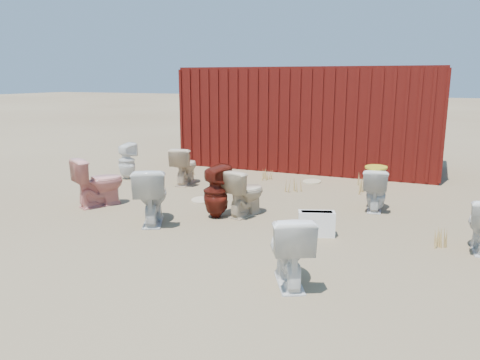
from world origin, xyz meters
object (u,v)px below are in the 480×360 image
at_px(toilet_back_beige_right, 245,192).
at_px(loose_tank, 316,224).
at_px(shipping_container, 312,117).
at_px(toilet_back_beige_left, 185,166).
at_px(toilet_back_a, 127,161).
at_px(toilet_front_c, 289,249).
at_px(toilet_front_a, 151,195).
at_px(toilet_front_maroon, 216,192).
at_px(toilet_back_e, 376,191).
at_px(toilet_back_yellowlid, 375,189).
at_px(toilet_front_pink, 99,182).

xyz_separation_m(toilet_back_beige_right, loose_tank, (1.29, -0.55, -0.20)).
bearing_deg(shipping_container, toilet_back_beige_left, -121.28).
bearing_deg(toilet_back_a, toilet_front_c, 155.99).
bearing_deg(shipping_container, toilet_back_beige_right, -88.50).
xyz_separation_m(toilet_front_a, toilet_front_maroon, (0.77, 0.63, -0.01)).
distance_m(toilet_back_e, loose_tank, 1.69).
xyz_separation_m(toilet_back_beige_left, toilet_back_e, (3.90, -0.58, -0.04)).
height_order(toilet_back_beige_left, loose_tank, toilet_back_beige_left).
distance_m(toilet_back_a, toilet_back_beige_left, 1.42).
height_order(toilet_front_a, toilet_back_e, toilet_front_a).
relative_size(toilet_front_a, toilet_front_c, 1.09).
height_order(toilet_front_c, toilet_back_yellowlid, toilet_front_c).
height_order(shipping_container, toilet_back_beige_right, shipping_container).
bearing_deg(toilet_back_beige_left, toilet_back_beige_right, 132.16).
bearing_deg(toilet_front_maroon, loose_tank, -159.98).
distance_m(toilet_front_c, toilet_back_a, 6.10).
height_order(shipping_container, loose_tank, shipping_container).
height_order(toilet_back_beige_left, toilet_back_e, toilet_back_beige_left).
xyz_separation_m(toilet_back_e, loose_tank, (-0.61, -1.57, -0.17)).
bearing_deg(loose_tank, toilet_back_beige_right, 138.26).
relative_size(toilet_back_e, loose_tank, 1.38).
xyz_separation_m(toilet_front_maroon, toilet_back_e, (2.28, 1.32, -0.07)).
relative_size(shipping_container, toilet_back_yellowlid, 8.46).
height_order(toilet_back_e, loose_tank, toilet_back_e).
xyz_separation_m(toilet_back_beige_left, loose_tank, (3.29, -2.15, -0.21)).
distance_m(toilet_front_pink, toilet_back_beige_right, 2.56).
bearing_deg(toilet_front_maroon, toilet_front_pink, 32.44).
xyz_separation_m(toilet_back_a, toilet_back_yellowlid, (5.28, -0.45, -0.04)).
bearing_deg(toilet_front_a, shipping_container, -127.30).
height_order(toilet_front_c, toilet_back_e, toilet_front_c).
relative_size(shipping_container, toilet_front_c, 7.62).
bearing_deg(toilet_back_beige_right, toilet_back_e, -136.22).
bearing_deg(toilet_back_yellowlid, toilet_front_pink, 13.16).
xyz_separation_m(toilet_back_a, toilet_back_e, (5.32, -0.55, -0.05)).
bearing_deg(toilet_front_a, toilet_back_a, -74.67).
height_order(toilet_front_a, loose_tank, toilet_front_a).
xyz_separation_m(toilet_front_a, loose_tank, (2.44, 0.37, -0.25)).
distance_m(shipping_container, toilet_front_a, 5.75).
bearing_deg(loose_tank, toilet_front_pink, 159.59).
bearing_deg(loose_tank, toilet_back_beige_left, 128.18).
relative_size(toilet_back_a, toilet_back_e, 1.13).
bearing_deg(shipping_container, toilet_front_a, -100.36).
height_order(toilet_front_a, toilet_front_pink, toilet_front_a).
bearing_deg(toilet_front_pink, toilet_front_maroon, -146.37).
bearing_deg(toilet_front_a, toilet_back_beige_left, -98.37).
distance_m(toilet_front_maroon, toilet_back_yellowlid, 2.65).
bearing_deg(toilet_front_a, toilet_front_pink, -46.54).
relative_size(toilet_back_yellowlid, loose_tank, 1.42).
distance_m(shipping_container, toilet_back_beige_right, 4.75).
bearing_deg(toilet_front_c, toilet_back_beige_left, -74.81).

